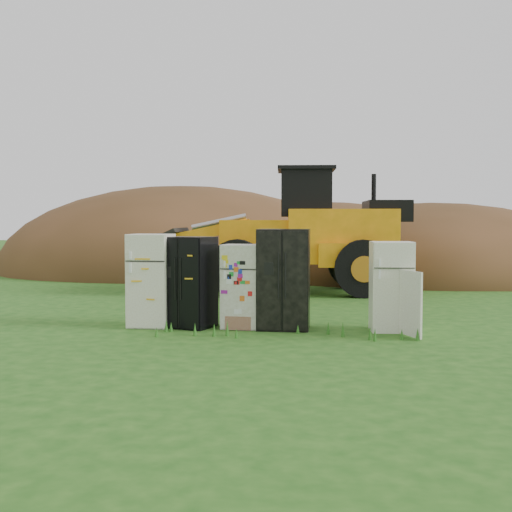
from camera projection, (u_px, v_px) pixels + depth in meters
The scene contains 10 objects.
ground at pixel (268, 328), 12.72m from camera, with size 120.00×120.00×0.00m, color #1C4B14.
fridge_leftmost at pixel (151, 280), 12.96m from camera, with size 0.82×0.79×1.87m, color white, non-canonical shape.
fridge_black_side at pixel (189, 282), 12.85m from camera, with size 0.95×0.75×1.82m, color black, non-canonical shape.
fridge_sticker at pixel (242, 286), 12.77m from camera, with size 0.74×0.69×1.67m, color white, non-canonical shape.
fridge_dark_mid at pixel (284, 279), 12.64m from camera, with size 1.01×0.82×1.97m, color black, non-canonical shape.
fridge_open_door at pixel (391, 286), 12.41m from camera, with size 0.79×0.72×1.73m, color white, non-canonical shape.
wheel_loader at pixel (274, 230), 19.24m from camera, with size 7.73×3.13×3.74m, color orange, non-canonical shape.
dirt_mound_right at pixel (430, 277), 24.50m from camera, with size 13.62×9.99×5.71m, color #402B14.
dirt_mound_left at pixel (181, 271), 27.75m from camera, with size 16.00×12.00×7.35m, color #402B14.
dirt_mound_back at pixel (308, 266), 31.14m from camera, with size 19.49×12.99×6.21m, color #402B14.
Camera 1 is at (1.19, -12.57, 2.10)m, focal length 45.00 mm.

